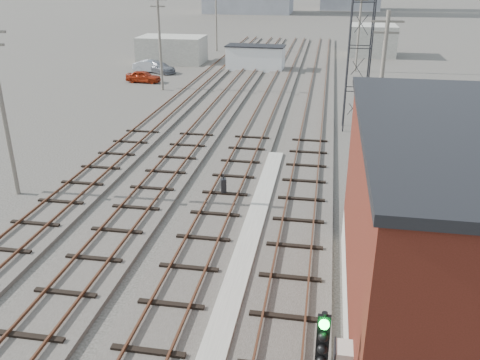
% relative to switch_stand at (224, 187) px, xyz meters
% --- Properties ---
extents(ground, '(320.00, 320.00, 0.00)m').
position_rel_switch_stand_xyz_m(ground, '(1.57, 38.52, -0.57)').
color(ground, '#282621').
rests_on(ground, ground).
extents(track_right, '(3.20, 90.00, 0.39)m').
position_rel_switch_stand_xyz_m(track_right, '(4.07, 17.52, -0.46)').
color(track_right, '#332D28').
rests_on(track_right, ground).
extents(track_mid_right, '(3.20, 90.00, 0.39)m').
position_rel_switch_stand_xyz_m(track_mid_right, '(0.07, 17.52, -0.46)').
color(track_mid_right, '#332D28').
rests_on(track_mid_right, ground).
extents(track_mid_left, '(3.20, 90.00, 0.39)m').
position_rel_switch_stand_xyz_m(track_mid_left, '(-3.93, 17.52, -0.46)').
color(track_mid_left, '#332D28').
rests_on(track_mid_left, ground).
extents(track_left, '(3.20, 90.00, 0.39)m').
position_rel_switch_stand_xyz_m(track_left, '(-7.93, 17.52, -0.46)').
color(track_left, '#332D28').
rests_on(track_left, ground).
extents(platform_curb, '(0.90, 28.00, 0.26)m').
position_rel_switch_stand_xyz_m(platform_curb, '(2.07, -7.48, -0.44)').
color(platform_curb, gray).
rests_on(platform_curb, ground).
extents(brick_building, '(6.54, 12.20, 7.22)m').
position_rel_switch_stand_xyz_m(brick_building, '(9.07, -9.48, 3.06)').
color(brick_building, gray).
rests_on(brick_building, ground).
extents(lattice_tower, '(1.60, 1.60, 15.00)m').
position_rel_switch_stand_xyz_m(lattice_tower, '(7.07, 13.52, 6.93)').
color(lattice_tower, black).
rests_on(lattice_tower, ground).
extents(utility_pole_left_a, '(1.80, 0.24, 9.00)m').
position_rel_switch_stand_xyz_m(utility_pole_left_a, '(-10.93, -1.48, 4.23)').
color(utility_pole_left_a, '#595147').
rests_on(utility_pole_left_a, ground).
extents(utility_pole_left_b, '(1.80, 0.24, 9.00)m').
position_rel_switch_stand_xyz_m(utility_pole_left_b, '(-10.93, 23.52, 4.23)').
color(utility_pole_left_b, '#595147').
rests_on(utility_pole_left_b, ground).
extents(utility_pole_left_c, '(1.80, 0.24, 9.00)m').
position_rel_switch_stand_xyz_m(utility_pole_left_c, '(-10.93, 48.52, 4.23)').
color(utility_pole_left_c, '#595147').
rests_on(utility_pole_left_c, ground).
extents(utility_pole_right_a, '(1.80, 0.24, 9.00)m').
position_rel_switch_stand_xyz_m(utility_pole_right_a, '(8.07, 6.52, 4.23)').
color(utility_pole_right_a, '#595147').
rests_on(utility_pole_right_a, ground).
extents(utility_pole_right_b, '(1.80, 0.24, 9.00)m').
position_rel_switch_stand_xyz_m(utility_pole_right_b, '(8.07, 36.52, 4.23)').
color(utility_pole_right_b, '#595147').
rests_on(utility_pole_right_b, ground).
extents(shed_left, '(8.00, 5.00, 3.20)m').
position_rel_switch_stand_xyz_m(shed_left, '(-14.43, 38.52, 1.03)').
color(shed_left, gray).
rests_on(shed_left, ground).
extents(shed_right, '(6.00, 6.00, 4.00)m').
position_rel_switch_stand_xyz_m(shed_right, '(10.57, 48.52, 1.43)').
color(shed_right, gray).
rests_on(shed_right, ground).
extents(switch_stand, '(0.35, 0.35, 1.20)m').
position_rel_switch_stand_xyz_m(switch_stand, '(0.00, 0.00, 0.00)').
color(switch_stand, black).
rests_on(switch_stand, ground).
extents(site_trailer, '(6.85, 3.22, 2.83)m').
position_rel_switch_stand_xyz_m(site_trailer, '(-3.43, 35.31, 0.86)').
color(site_trailer, silver).
rests_on(site_trailer, ground).
extents(car_red, '(3.69, 1.64, 1.23)m').
position_rel_switch_stand_xyz_m(car_red, '(-13.96, 26.53, 0.05)').
color(car_red, '#9A250E').
rests_on(car_red, ground).
extents(car_silver, '(4.22, 1.93, 1.34)m').
position_rel_switch_stand_xyz_m(car_silver, '(-15.02, 32.00, 0.10)').
color(car_silver, '#9C9EA3').
rests_on(car_silver, ground).
extents(car_grey, '(4.70, 3.54, 1.27)m').
position_rel_switch_stand_xyz_m(car_grey, '(-14.05, 31.81, 0.07)').
color(car_grey, slate).
rests_on(car_grey, ground).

